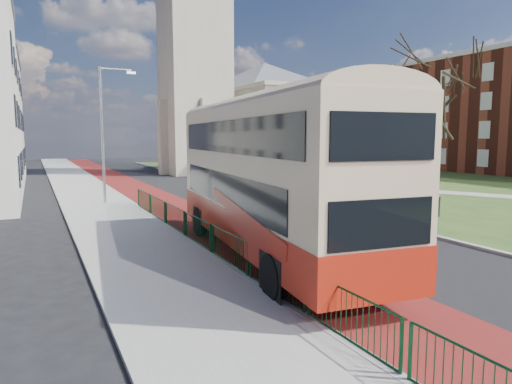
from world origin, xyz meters
TOP-DOWN VIEW (x-y plane):
  - ground at (0.00, 0.00)m, footprint 160.00×160.00m
  - road_carriageway at (1.50, 20.00)m, footprint 9.00×120.00m
  - bus_lane at (-1.20, 20.00)m, footprint 3.40×120.00m
  - pavement_west at (-5.00, 20.00)m, footprint 4.00×120.00m
  - kerb_west at (-3.00, 20.00)m, footprint 0.25×120.00m
  - kerb_east at (6.10, 22.00)m, footprint 0.25×80.00m
  - grass_green at (26.00, 22.00)m, footprint 40.00×80.00m
  - footpath at (20.00, 10.00)m, footprint 18.84×32.82m
  - pedestrian_railing at (-2.95, 4.00)m, footprint 0.07×24.00m
  - gothic_church at (12.56, 38.00)m, footprint 16.38×18.00m
  - streetlamp at (-4.35, 18.00)m, footprint 2.13×0.18m
  - bus at (-1.32, 2.91)m, footprint 4.17×12.74m
  - winter_tree_near at (14.86, 11.83)m, footprint 8.01×8.01m
  - winter_tree_far at (21.09, 24.93)m, footprint 6.07×6.07m
  - litter_bin at (9.94, 6.23)m, footprint 0.78×0.78m

SIDE VIEW (x-z plane):
  - ground at x=0.00m, z-range 0.00..0.00m
  - road_carriageway at x=1.50m, z-range 0.00..0.01m
  - bus_lane at x=-1.20m, z-range 0.00..0.01m
  - grass_green at x=26.00m, z-range 0.00..0.04m
  - footpath at x=20.00m, z-range 0.04..0.07m
  - pavement_west at x=-5.00m, z-range 0.00..0.12m
  - kerb_west at x=-3.00m, z-range 0.00..0.13m
  - kerb_east at x=6.10m, z-range 0.00..0.13m
  - pedestrian_railing at x=-2.95m, z-range -0.01..1.11m
  - litter_bin at x=9.94m, z-range 0.04..1.13m
  - bus at x=-1.32m, z-range 0.37..5.60m
  - streetlamp at x=-4.35m, z-range 0.59..8.59m
  - winter_tree_far at x=21.09m, z-range 1.68..10.19m
  - winter_tree_near at x=14.86m, z-range 1.95..11.86m
  - gothic_church at x=12.56m, z-range -6.87..33.13m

